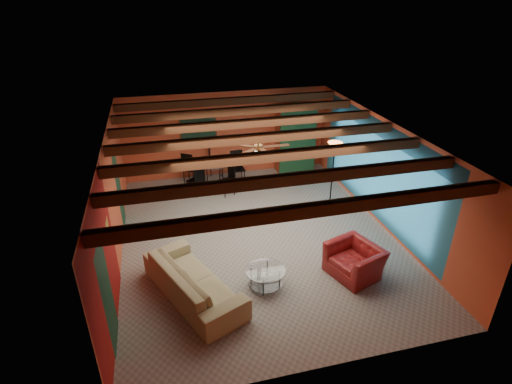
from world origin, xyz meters
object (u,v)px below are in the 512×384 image
object	(u,v)px
floor_lamp	(332,176)
vase	(212,152)
armchair	(354,260)
coffee_table	(265,278)
sofa	(194,281)
armoire	(295,141)
dining_table	(213,170)
potted_plant	(297,102)

from	to	relation	value
floor_lamp	vase	world-z (taller)	floor_lamp
floor_lamp	vase	bearing A→B (deg)	142.87
armchair	coffee_table	distance (m)	1.96
sofa	armoire	bearing A→B (deg)	-59.65
sofa	dining_table	bearing A→B (deg)	-36.86
dining_table	armoire	xyz separation A→B (m)	(2.80, 0.50, 0.54)
armchair	potted_plant	bearing A→B (deg)	154.86
armchair	floor_lamp	world-z (taller)	floor_lamp
sofa	dining_table	world-z (taller)	dining_table
dining_table	vase	distance (m)	0.59
vase	floor_lamp	bearing A→B (deg)	-37.13
dining_table	vase	xyz separation A→B (m)	(0.00, 0.00, 0.59)
armchair	floor_lamp	bearing A→B (deg)	147.07
sofa	floor_lamp	size ratio (longest dim) A/B	1.31
potted_plant	vase	bearing A→B (deg)	-169.82
dining_table	armoire	size ratio (longest dim) A/B	0.93
armchair	armoire	world-z (taller)	armoire
coffee_table	vase	world-z (taller)	vase
floor_lamp	potted_plant	distance (m)	3.04
sofa	armchair	size ratio (longest dim) A/B	2.38
floor_lamp	vase	xyz separation A→B (m)	(-2.93, 2.22, 0.13)
sofa	vase	size ratio (longest dim) A/B	14.62
coffee_table	armoire	size ratio (longest dim) A/B	0.40
dining_table	potted_plant	distance (m)	3.37
armchair	vase	world-z (taller)	vase
armoire	floor_lamp	size ratio (longest dim) A/B	1.08
armchair	vase	bearing A→B (deg)	-175.66
dining_table	vase	size ratio (longest dim) A/B	11.18
dining_table	floor_lamp	bearing A→B (deg)	-37.13
sofa	potted_plant	xyz separation A→B (m)	(3.97, 5.45, 1.94)
sofa	armoire	size ratio (longest dim) A/B	1.22
sofa	floor_lamp	xyz separation A→B (m)	(4.09, 2.73, 0.60)
coffee_table	armoire	bearing A→B (deg)	65.54
dining_table	sofa	bearing A→B (deg)	-103.23
coffee_table	vase	size ratio (longest dim) A/B	4.78
coffee_table	armchair	bearing A→B (deg)	-1.89
armoire	potted_plant	xyz separation A→B (m)	(0.00, 0.00, 1.27)
coffee_table	potted_plant	world-z (taller)	potted_plant
dining_table	coffee_table	bearing A→B (deg)	-86.76
armchair	coffee_table	size ratio (longest dim) A/B	1.28
sofa	armoire	distance (m)	6.78
potted_plant	floor_lamp	bearing A→B (deg)	-87.31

